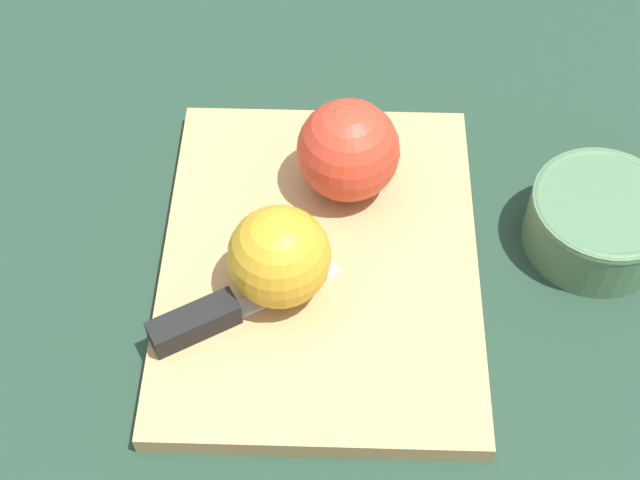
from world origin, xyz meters
name	(u,v)px	position (x,y,z in m)	size (l,w,h in m)	color
ground_plane	(320,269)	(0.00, 0.00, 0.00)	(4.00, 4.00, 0.00)	#1E3828
cutting_board	(320,262)	(0.00, 0.00, 0.01)	(0.33, 0.27, 0.02)	tan
apple_half_left	(348,150)	(-0.07, 0.01, 0.06)	(0.08, 0.08, 0.08)	red
apple_half_right	(280,257)	(0.03, -0.02, 0.05)	(0.07, 0.07, 0.07)	gold
knife	(205,319)	(0.07, -0.07, 0.03)	(0.10, 0.13, 0.02)	silver
bowl	(600,219)	(-0.05, 0.21, 0.03)	(0.11, 0.11, 0.05)	#4C704C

